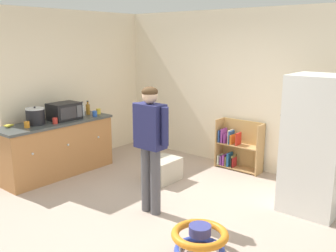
# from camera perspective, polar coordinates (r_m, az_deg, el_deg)

# --- Properties ---
(ground_plane) EXTENTS (12.00, 12.00, 0.00)m
(ground_plane) POSITION_cam_1_polar(r_m,az_deg,el_deg) (5.04, -1.69, -12.84)
(ground_plane) COLOR tan
(ground_plane) RESTS_ON ground
(back_wall) EXTENTS (5.20, 0.06, 2.70)m
(back_wall) POSITION_cam_1_polar(r_m,az_deg,el_deg) (6.52, 11.92, 5.31)
(back_wall) COLOR beige
(back_wall) RESTS_ON ground
(left_side_wall) EXTENTS (0.06, 2.99, 2.70)m
(left_side_wall) POSITION_cam_1_polar(r_m,az_deg,el_deg) (7.07, -13.64, 5.82)
(left_side_wall) COLOR beige
(left_side_wall) RESTS_ON ground
(kitchen_counter) EXTENTS (0.65, 1.91, 0.90)m
(kitchen_counter) POSITION_cam_1_polar(r_m,az_deg,el_deg) (6.45, -16.55, -3.19)
(kitchen_counter) COLOR #B47643
(kitchen_counter) RESTS_ON ground
(refrigerator) EXTENTS (0.73, 0.68, 1.78)m
(refrigerator) POSITION_cam_1_polar(r_m,az_deg,el_deg) (5.13, 21.57, -2.67)
(refrigerator) COLOR white
(refrigerator) RESTS_ON ground
(bookshelf) EXTENTS (0.80, 0.28, 0.85)m
(bookshelf) POSITION_cam_1_polar(r_m,az_deg,el_deg) (6.58, 10.46, -3.29)
(bookshelf) COLOR tan
(bookshelf) RESTS_ON ground
(standing_person) EXTENTS (0.57, 0.22, 1.64)m
(standing_person) POSITION_cam_1_polar(r_m,az_deg,el_deg) (4.68, -2.71, -1.98)
(standing_person) COLOR #545259
(standing_person) RESTS_ON ground
(baby_walker) EXTENTS (0.60, 0.60, 0.32)m
(baby_walker) POSITION_cam_1_polar(r_m,az_deg,el_deg) (4.10, 4.86, -16.88)
(baby_walker) COLOR #2F45B1
(baby_walker) RESTS_ON ground
(pet_carrier) EXTENTS (0.42, 0.55, 0.36)m
(pet_carrier) POSITION_cam_1_polar(r_m,az_deg,el_deg) (5.98, -0.86, -6.67)
(pet_carrier) COLOR #BDB3A1
(pet_carrier) RESTS_ON ground
(microwave) EXTENTS (0.37, 0.48, 0.28)m
(microwave) POSITION_cam_1_polar(r_m,az_deg,el_deg) (6.41, -15.52, 2.18)
(microwave) COLOR black
(microwave) RESTS_ON kitchen_counter
(crock_pot) EXTENTS (0.29, 0.29, 0.29)m
(crock_pot) POSITION_cam_1_polar(r_m,az_deg,el_deg) (6.18, -19.56, 1.42)
(crock_pot) COLOR black
(crock_pot) RESTS_ON kitchen_counter
(banana_bunch) EXTENTS (0.12, 0.16, 0.04)m
(banana_bunch) POSITION_cam_1_polar(r_m,az_deg,el_deg) (6.14, -23.03, 0.07)
(banana_bunch) COLOR yellow
(banana_bunch) RESTS_ON kitchen_counter
(amber_bottle) EXTENTS (0.07, 0.07, 0.25)m
(amber_bottle) POSITION_cam_1_polar(r_m,az_deg,el_deg) (6.75, -12.09, 2.55)
(amber_bottle) COLOR #9E661E
(amber_bottle) RESTS_ON kitchen_counter
(clear_bottle) EXTENTS (0.07, 0.07, 0.25)m
(clear_bottle) POSITION_cam_1_polar(r_m,az_deg,el_deg) (6.67, -12.89, 2.39)
(clear_bottle) COLOR silver
(clear_bottle) RESTS_ON kitchen_counter
(red_cup) EXTENTS (0.08, 0.08, 0.09)m
(red_cup) POSITION_cam_1_polar(r_m,az_deg,el_deg) (6.15, -16.83, 0.76)
(red_cup) COLOR red
(red_cup) RESTS_ON kitchen_counter
(yellow_cup) EXTENTS (0.08, 0.08, 0.09)m
(yellow_cup) POSITION_cam_1_polar(r_m,az_deg,el_deg) (6.77, -10.54, 2.20)
(yellow_cup) COLOR yellow
(yellow_cup) RESTS_ON kitchen_counter
(orange_cup) EXTENTS (0.08, 0.08, 0.09)m
(orange_cup) POSITION_cam_1_polar(r_m,az_deg,el_deg) (6.01, -20.70, 0.19)
(orange_cup) COLOR orange
(orange_cup) RESTS_ON kitchen_counter
(white_cup) EXTENTS (0.08, 0.08, 0.09)m
(white_cup) POSITION_cam_1_polar(r_m,az_deg,el_deg) (6.80, -14.26, 2.08)
(white_cup) COLOR white
(white_cup) RESTS_ON kitchen_counter
(blue_cup) EXTENTS (0.08, 0.08, 0.09)m
(blue_cup) POSITION_cam_1_polar(r_m,az_deg,el_deg) (6.58, -11.09, 1.86)
(blue_cup) COLOR blue
(blue_cup) RESTS_ON kitchen_counter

